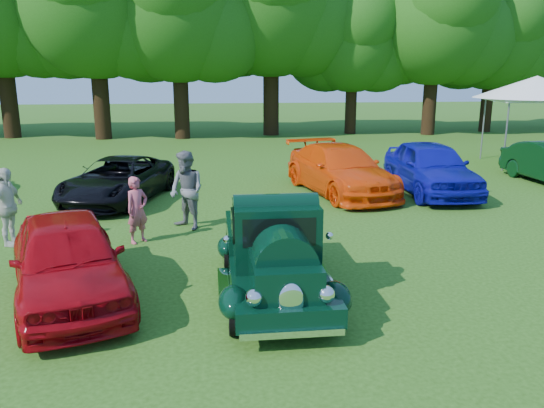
{
  "coord_description": "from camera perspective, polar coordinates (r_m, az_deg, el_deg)",
  "views": [
    {
      "loc": [
        -0.83,
        -8.72,
        3.83
      ],
      "look_at": [
        0.42,
        2.15,
        1.1
      ],
      "focal_mm": 35.0,
      "sensor_mm": 36.0,
      "label": 1
    }
  ],
  "objects": [
    {
      "name": "back_car_orange",
      "position": [
        17.28,
        7.37,
        3.69
      ],
      "size": [
        3.25,
        5.65,
        1.54
      ],
      "primitive_type": "imported",
      "rotation": [
        0.0,
        0.0,
        0.22
      ],
      "color": "#EC4208",
      "rests_on": "ground"
    },
    {
      "name": "red_convertible",
      "position": [
        9.71,
        -21.12,
        -5.51
      ],
      "size": [
        3.05,
        4.68,
        1.48
      ],
      "primitive_type": "imported",
      "rotation": [
        0.0,
        0.0,
        0.33
      ],
      "color": "#99060D",
      "rests_on": "ground"
    },
    {
      "name": "spectator_pink",
      "position": [
        12.47,
        -14.29,
        -0.63
      ],
      "size": [
        0.66,
        0.66,
        1.54
      ],
      "primitive_type": "imported",
      "rotation": [
        0.0,
        0.0,
        0.76
      ],
      "color": "#C04F62",
      "rests_on": "ground"
    },
    {
      "name": "back_car_blue",
      "position": [
        17.88,
        16.68,
        3.79
      ],
      "size": [
        2.17,
        5.01,
        1.68
      ],
      "primitive_type": "imported",
      "rotation": [
        0.0,
        0.0,
        -0.04
      ],
      "color": "#0E0EA0",
      "rests_on": "ground"
    },
    {
      "name": "canopy_tent",
      "position": [
        24.79,
        26.53,
        11.12
      ],
      "size": [
        5.81,
        5.81,
        3.69
      ],
      "rotation": [
        0.0,
        0.0,
        -0.2
      ],
      "color": "white",
      "rests_on": "ground"
    },
    {
      "name": "back_car_black",
      "position": [
        16.69,
        -16.27,
        2.5
      ],
      "size": [
        3.37,
        5.18,
        1.32
      ],
      "primitive_type": "imported",
      "rotation": [
        0.0,
        0.0,
        -0.27
      ],
      "color": "black",
      "rests_on": "ground"
    },
    {
      "name": "spectator_grey",
      "position": [
        13.28,
        -9.17,
        1.44
      ],
      "size": [
        1.19,
        1.21,
        1.96
      ],
      "primitive_type": "imported",
      "rotation": [
        0.0,
        0.0,
        -0.85
      ],
      "color": "slate",
      "rests_on": "ground"
    },
    {
      "name": "ground",
      "position": [
        9.56,
        -1.04,
        -9.61
      ],
      "size": [
        120.0,
        120.0,
        0.0
      ],
      "primitive_type": "plane",
      "color": "#254B11",
      "rests_on": "ground"
    },
    {
      "name": "tree_line",
      "position": [
        33.19,
        -8.95,
        19.88
      ],
      "size": [
        64.7,
        10.24,
        12.33
      ],
      "color": "black",
      "rests_on": "ground"
    },
    {
      "name": "spectator_white",
      "position": [
        13.25,
        -26.59,
        -0.31
      ],
      "size": [
        0.68,
        1.12,
        1.78
      ],
      "primitive_type": "imported",
      "rotation": [
        0.0,
        0.0,
        1.32
      ],
      "color": "beige",
      "rests_on": "ground"
    },
    {
      "name": "hero_pickup",
      "position": [
        9.33,
        0.23,
        -5.37
      ],
      "size": [
        2.02,
        4.33,
        1.69
      ],
      "color": "black",
      "rests_on": "ground"
    }
  ]
}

